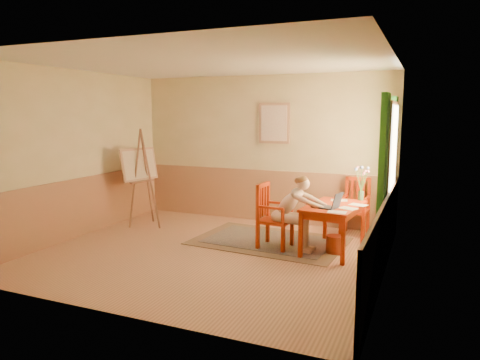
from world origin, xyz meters
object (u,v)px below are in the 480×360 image
at_px(table, 334,211).
at_px(laptop, 329,205).
at_px(figure, 293,209).
at_px(chair_back, 356,206).
at_px(chair_left, 272,216).
at_px(easel, 140,168).

relative_size(table, laptop, 2.81).
height_order(table, figure, figure).
height_order(chair_back, figure, figure).
relative_size(figure, laptop, 2.58).
distance_m(chair_left, figure, 0.36).
bearing_deg(figure, table, 18.42).
xyz_separation_m(table, figure, (-0.58, -0.19, 0.01)).
distance_m(chair_back, laptop, 1.43).
height_order(chair_back, easel, easel).
height_order(chair_left, laptop, chair_left).
distance_m(table, chair_back, 1.14).
bearing_deg(chair_left, table, 11.41).
distance_m(chair_left, laptop, 0.93).
xyz_separation_m(table, chair_back, (0.16, 1.12, -0.14)).
relative_size(chair_left, figure, 0.87).
xyz_separation_m(figure, laptop, (0.56, -0.07, 0.13)).
relative_size(chair_left, easel, 0.56).
xyz_separation_m(chair_left, laptop, (0.89, -0.08, 0.26)).
bearing_deg(table, figure, -161.58).
bearing_deg(figure, chair_left, 178.59).
relative_size(figure, easel, 0.64).
xyz_separation_m(laptop, easel, (-3.63, 0.51, 0.30)).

